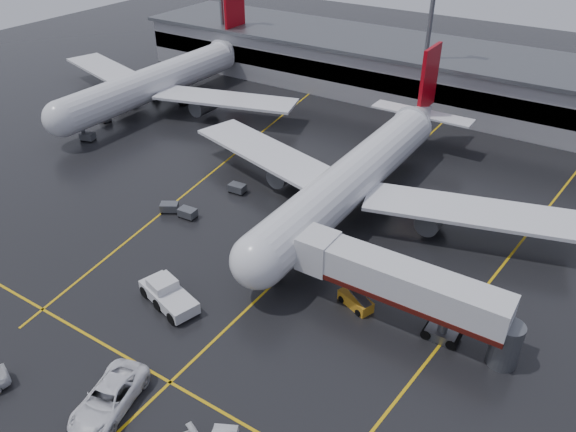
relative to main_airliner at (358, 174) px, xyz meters
The scene contains 18 objects.
ground 10.57m from the main_airliner, 90.00° to the right, with size 220.00×220.00×0.00m, color black.
apron_line_centre 10.57m from the main_airliner, 90.00° to the right, with size 0.25×90.00×0.02m, color gold.
apron_line_stop 31.98m from the main_airliner, 90.00° to the right, with size 60.00×0.25×0.02m, color gold.
apron_line_left 20.44m from the main_airliner, behind, with size 0.25×70.00×0.02m, color gold.
apron_line_right 18.49m from the main_airliner, ahead, with size 0.25×70.00×0.02m, color gold.
terminal 38.23m from the main_airliner, 90.00° to the left, with size 122.00×19.00×8.60m.
light_mast_mid 34.26m from the main_airliner, 98.80° to the left, with size 3.00×1.20×25.45m.
main_airliner is the anchor object (origin of this frame).
second_airliner 43.68m from the main_airliner, 164.05° to the left, with size 48.80×45.60×14.10m.
jet_bridge 19.68m from the main_airliner, 52.90° to the right, with size 19.90×3.40×6.05m.
pushback_tractor 25.87m from the main_airliner, 104.80° to the right, with size 6.88×4.28×2.29m.
belt_loader 18.17m from the main_airliner, 63.26° to the right, with size 3.71×2.58×2.17m.
service_van_a 36.00m from the main_airliner, 93.34° to the right, with size 3.25×7.04×1.96m, color white.
baggage_cart_a 19.92m from the main_airliner, 139.31° to the right, with size 2.08×1.43×1.12m.
baggage_cart_b 22.03m from the main_airliner, 143.32° to the right, with size 2.39×2.16×1.12m.
baggage_cart_c 14.96m from the main_airliner, 159.20° to the right, with size 2.09×1.44×1.12m.
baggage_cart_d 44.69m from the main_airliner, behind, with size 2.30×1.85×1.12m.
baggage_cart_e 41.51m from the main_airliner, behind, with size 2.29×1.83×1.12m.
Camera 1 is at (23.83, -42.05, 34.06)m, focal length 34.87 mm.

